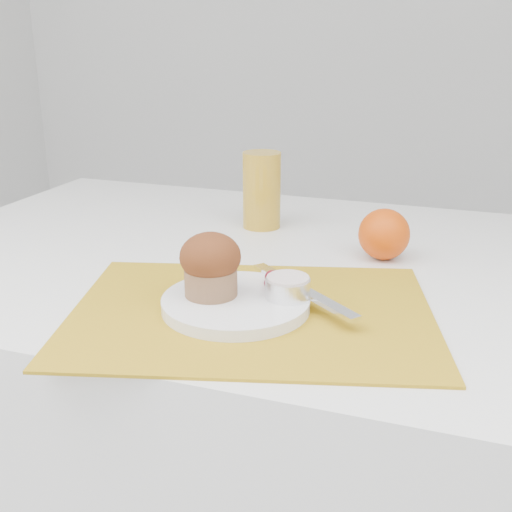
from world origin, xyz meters
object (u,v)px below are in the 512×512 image
(table, at_px, (257,450))
(plate, at_px, (236,303))
(muffin, at_px, (210,264))
(juice_glass, at_px, (262,190))
(orange, at_px, (384,234))

(table, relative_size, plate, 6.22)
(plate, xyz_separation_m, muffin, (-0.03, -0.00, 0.05))
(juice_glass, xyz_separation_m, muffin, (0.06, -0.37, -0.01))
(plate, height_order, muffin, muffin)
(table, height_order, plate, plate)
(juice_glass, bearing_deg, plate, -76.32)
(plate, bearing_deg, table, 101.60)
(table, bearing_deg, muffin, -87.40)
(juice_glass, height_order, muffin, juice_glass)
(plate, distance_m, muffin, 0.06)
(juice_glass, bearing_deg, muffin, -81.41)
(table, height_order, orange, orange)
(orange, bearing_deg, table, -163.94)
(orange, xyz_separation_m, juice_glass, (-0.24, 0.10, 0.03))
(plate, relative_size, juice_glass, 1.38)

